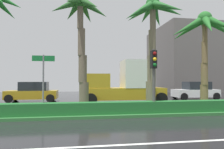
# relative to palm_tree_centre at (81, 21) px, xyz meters

# --- Properties ---
(ground_plane) EXTENTS (90.00, 42.00, 0.10)m
(ground_plane) POSITION_rel_palm_tree_centre_xyz_m (-2.53, 0.60, -5.48)
(ground_plane) COLOR black
(median_strip) EXTENTS (85.50, 4.00, 0.15)m
(median_strip) POSITION_rel_palm_tree_centre_xyz_m (-2.53, -0.40, -5.36)
(median_strip) COLOR #2D6B33
(median_strip) RESTS_ON ground_plane
(median_hedge) EXTENTS (76.50, 0.70, 0.60)m
(median_hedge) POSITION_rel_palm_tree_centre_xyz_m (-2.53, -1.80, -4.98)
(median_hedge) COLOR #1E6028
(median_hedge) RESTS_ON median_strip
(palm_tree_centre) EXTENTS (3.54, 3.45, 6.96)m
(palm_tree_centre) POSITION_rel_palm_tree_centre_xyz_m (0.00, 0.00, 0.00)
(palm_tree_centre) COLOR brown
(palm_tree_centre) RESTS_ON median_strip
(palm_tree_centre_right) EXTENTS (3.92, 4.00, 7.14)m
(palm_tree_centre_right) POSITION_rel_palm_tree_centre_xyz_m (4.58, 0.30, 0.24)
(palm_tree_centre_right) COLOR #6A604A
(palm_tree_centre_right) RESTS_ON median_strip
(palm_tree_mid_right) EXTENTS (4.65, 4.34, 6.24)m
(palm_tree_mid_right) POSITION_rel_palm_tree_centre_xyz_m (8.06, -0.03, -0.45)
(palm_tree_mid_right) COLOR brown
(palm_tree_mid_right) RESTS_ON median_strip
(traffic_signal_median_right) EXTENTS (0.28, 0.43, 3.38)m
(traffic_signal_median_right) POSITION_rel_palm_tree_centre_xyz_m (3.83, -1.92, -2.96)
(traffic_signal_median_right) COLOR #4C4C47
(traffic_signal_median_right) RESTS_ON median_strip
(street_name_sign) EXTENTS (1.10, 0.08, 3.00)m
(street_name_sign) POSITION_rel_palm_tree_centre_xyz_m (-1.86, -1.63, -3.35)
(street_name_sign) COLOR slate
(street_name_sign) RESTS_ON median_strip
(car_in_traffic_second) EXTENTS (4.30, 2.02, 1.72)m
(car_in_traffic_second) POSITION_rel_palm_tree_centre_xyz_m (-4.12, 6.58, -4.61)
(car_in_traffic_second) COLOR #B28C1E
(car_in_traffic_second) RESTS_ON ground_plane
(box_truck_lead) EXTENTS (6.40, 2.64, 3.46)m
(box_truck_lead) POSITION_rel_palm_tree_centre_xyz_m (3.52, 3.85, -3.89)
(box_truck_lead) COLOR #B28C1E
(box_truck_lead) RESTS_ON ground_plane
(car_in_traffic_third) EXTENTS (4.30, 2.02, 1.72)m
(car_in_traffic_third) POSITION_rel_palm_tree_centre_xyz_m (11.19, 6.31, -4.61)
(car_in_traffic_third) COLOR white
(car_in_traffic_third) RESTS_ON ground_plane
(building_far_right) EXTENTS (15.68, 12.02, 10.88)m
(building_far_right) POSITION_rel_palm_tree_centre_xyz_m (21.13, 21.25, 0.01)
(building_far_right) COLOR #605B59
(building_far_right) RESTS_ON ground_plane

